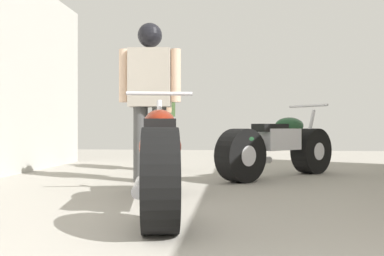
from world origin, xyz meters
name	(u,v)px	position (x,y,z in m)	size (l,w,h in m)	color
ground_plane	(221,196)	(0.00, 3.08, 0.00)	(14.79, 14.79, 0.00)	#9E998E
motorcycle_maroon_cruiser	(159,158)	(-0.43, 2.40, 0.39)	(0.70, 1.99, 0.93)	black
motorcycle_black_naked	(277,147)	(0.63, 4.46, 0.37)	(1.53, 1.57, 0.91)	black
mechanic_in_blue	(164,108)	(-0.87, 5.08, 0.89)	(0.36, 0.63, 1.58)	#4C4C4C
mechanic_with_helmet	(150,87)	(-0.83, 3.91, 1.07)	(0.70, 0.29, 1.78)	#4C4C4C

